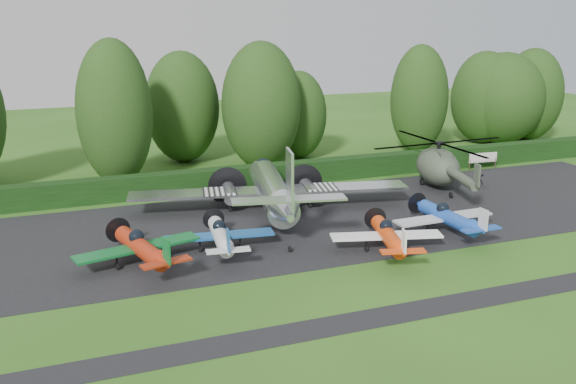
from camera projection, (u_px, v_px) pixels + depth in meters
name	position (u px, v px, depth m)	size (l,w,h in m)	color
ground	(339.00, 274.00, 39.15)	(160.00, 160.00, 0.00)	#285217
apron	(283.00, 225.00, 48.15)	(70.00, 18.00, 0.01)	black
taxiway_verge	(388.00, 316.00, 33.75)	(70.00, 2.00, 0.00)	black
hedgerow	(241.00, 188.00, 58.05)	(90.00, 1.60, 2.00)	black
transport_plane	(274.00, 191.00, 49.91)	(22.31, 17.11, 7.15)	white
light_plane_red	(141.00, 247.00, 39.96)	(8.03, 8.44, 3.08)	#9F250E
light_plane_white	(220.00, 235.00, 42.40)	(7.28, 7.65, 2.80)	silver
light_plane_orange	(388.00, 235.00, 42.30)	(7.45, 7.83, 2.86)	#E7410D
light_plane_blue	(448.00, 217.00, 45.96)	(7.70, 8.09, 2.96)	#1C49AD
helicopter	(438.00, 163.00, 57.53)	(13.17, 15.42, 4.24)	#384031
sign_board	(483.00, 158.00, 64.49)	(3.10, 0.12, 1.74)	#3F3326
tree_0	(532.00, 95.00, 78.38)	(7.48, 7.48, 11.23)	black
tree_2	(484.00, 97.00, 76.76)	(7.86, 7.86, 10.99)	black
tree_3	(115.00, 113.00, 57.63)	(6.78, 6.78, 13.28)	black
tree_4	(261.00, 106.00, 63.98)	(7.96, 7.96, 12.73)	black
tree_5	(182.00, 107.00, 66.82)	(7.71, 7.71, 11.61)	black
tree_6	(298.00, 115.00, 68.74)	(6.11, 6.11, 9.44)	black
tree_8	(419.00, 99.00, 71.24)	(6.37, 6.37, 12.03)	black
tree_11	(503.00, 98.00, 76.55)	(9.64, 9.64, 10.85)	black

